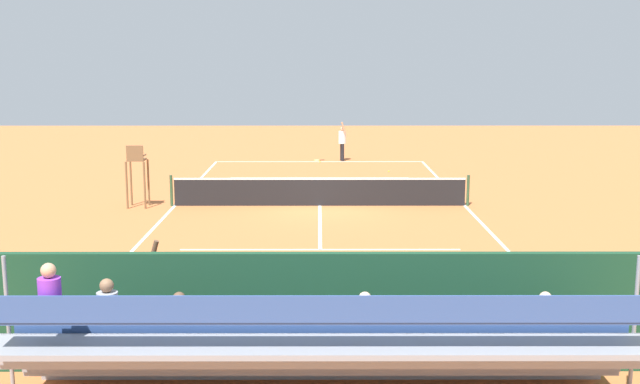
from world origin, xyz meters
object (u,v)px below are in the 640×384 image
umpire_chair (137,169)px  tennis_ball_far (320,162)px  tennis_player (342,140)px  bleacher_stand (316,348)px  tennis_net (320,191)px  line_judge (148,293)px  courtside_bench (428,322)px  tennis_racket (317,160)px  tennis_ball_near (389,171)px  equipment_bag (305,346)px

umpire_chair → tennis_ball_far: size_ratio=32.42×
tennis_player → tennis_ball_far: 1.58m
bleacher_stand → tennis_ball_far: bearing=-90.2°
tennis_net → umpire_chair: (6.20, 0.24, 0.81)m
tennis_player → tennis_ball_far: (1.09, 0.57, -0.98)m
umpire_chair → line_judge: umpire_chair is taller
tennis_net → courtside_bench: bearing=98.0°
tennis_player → tennis_racket: (1.22, -0.08, -1.00)m
line_judge → tennis_ball_near: bearing=-106.5°
equipment_bag → tennis_ball_far: size_ratio=13.64×
equipment_bag → tennis_ball_far: (-0.31, -24.17, -0.15)m
tennis_ball_near → tennis_ball_far: 4.34m
bleacher_stand → tennis_player: size_ratio=4.70×
tennis_ball_near → line_judge: (6.11, 20.70, 0.98)m
tennis_ball_far → umpire_chair: bearing=60.5°
tennis_ball_far → courtside_bench: bearing=94.4°
tennis_net → tennis_ball_far: tennis_net is taller
tennis_ball_near → tennis_ball_far: same height
tennis_racket → courtside_bench: bearing=94.6°
tennis_net → equipment_bag: size_ratio=11.44×
equipment_bag → line_judge: line_judge is taller
bleacher_stand → tennis_ball_near: bleacher_stand is taller
umpire_chair → tennis_ball_near: (-9.27, -7.92, -1.28)m
tennis_net → line_judge: size_ratio=5.35×
courtside_bench → tennis_player: tennis_player is taller
bleacher_stand → tennis_player: bleacher_stand is taller
tennis_racket → tennis_net: bearing=90.5°
courtside_bench → tennis_ball_far: courtside_bench is taller
courtside_bench → equipment_bag: (2.16, 0.13, -0.38)m
equipment_bag → tennis_ball_near: equipment_bag is taller
bleacher_stand → tennis_ball_far: (-0.11, -26.10, -0.87)m
umpire_chair → tennis_ball_near: bearing=-139.5°
tennis_net → bleacher_stand: 15.33m
equipment_bag → courtside_bench: bearing=-176.6°
tennis_net → tennis_player: bearing=-95.6°
tennis_net → umpire_chair: 6.26m
courtside_bench → tennis_ball_near: courtside_bench is taller
courtside_bench → tennis_ball_far: 24.12m
umpire_chair → tennis_net: bearing=-177.7°
bleacher_stand → equipment_bag: 2.07m
tennis_player → tennis_ball_near: tennis_player is taller
tennis_ball_near → tennis_ball_far: size_ratio=1.00×
umpire_chair → equipment_bag: size_ratio=2.38×
courtside_bench → line_judge: line_judge is taller
equipment_bag → tennis_player: 24.80m
tennis_net → tennis_racket: 11.44m
tennis_ball_near → line_judge: bearing=73.5°
tennis_player → tennis_racket: 1.58m
courtside_bench → line_judge: (4.91, -0.25, 0.46)m
tennis_net → tennis_ball_near: tennis_net is taller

